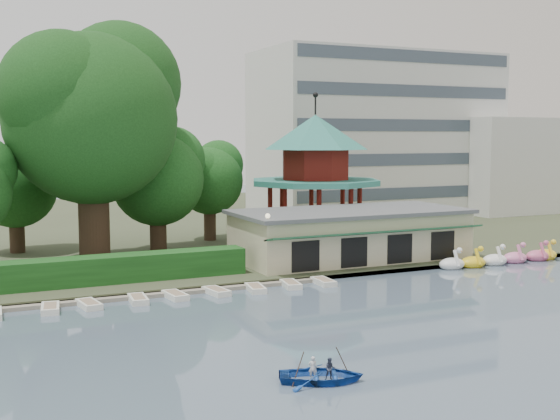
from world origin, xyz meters
TOP-DOWN VIEW (x-y plane):
  - ground_plane at (0.00, 0.00)m, footprint 220.00×220.00m
  - shore at (0.00, 52.00)m, footprint 220.00×70.00m
  - embankment at (0.00, 17.30)m, footprint 220.00×0.60m
  - dock at (-12.00, 17.20)m, footprint 34.00×1.60m
  - boathouse at (10.00, 21.97)m, footprint 18.60×9.39m
  - pavilion at (12.00, 32.00)m, footprint 12.40×12.40m
  - office_building at (32.67, 49.00)m, footprint 38.00×18.00m
  - hedge at (-15.00, 20.50)m, footprint 30.00×2.00m
  - lamp_post at (1.50, 19.00)m, footprint 0.36×0.36m
  - big_tree at (-8.82, 28.21)m, footprint 14.15×13.19m
  - small_trees at (-10.66, 32.00)m, footprint 39.34×16.78m
  - swan_boats at (25.19, 16.58)m, footprint 20.69×2.12m
  - moored_rowboats at (-11.33, 15.78)m, footprint 32.51×2.72m
  - rowboat_with_passengers at (-4.92, -1.25)m, footprint 5.92×5.22m

SIDE VIEW (x-z plane):
  - ground_plane at x=0.00m, z-range 0.00..0.00m
  - dock at x=-12.00m, z-range 0.00..0.24m
  - embankment at x=0.00m, z-range 0.00..0.30m
  - moored_rowboats at x=-11.33m, z-range 0.00..0.36m
  - shore at x=0.00m, z-range 0.00..0.40m
  - swan_boats at x=25.19m, z-range -0.56..1.35m
  - rowboat_with_passengers at x=-4.92m, z-range -0.50..1.52m
  - hedge at x=-15.00m, z-range 0.40..2.20m
  - boathouse at x=10.00m, z-range 0.42..4.32m
  - lamp_post at x=1.50m, z-range 1.20..5.48m
  - small_trees at x=-10.66m, z-range 1.26..11.86m
  - pavilion at x=12.00m, z-range 0.73..14.23m
  - office_building at x=32.67m, z-range -0.27..19.73m
  - big_tree at x=-8.82m, z-range 3.00..21.66m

